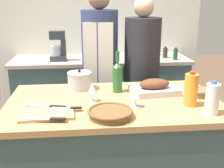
{
  "coord_description": "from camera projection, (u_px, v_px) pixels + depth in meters",
  "views": [
    {
      "loc": [
        -0.19,
        -1.82,
        1.6
      ],
      "look_at": [
        0.0,
        0.13,
        0.99
      ],
      "focal_mm": 45.0,
      "sensor_mm": 36.0,
      "label": 1
    }
  ],
  "objects": [
    {
      "name": "knife_bread",
      "position": [
        68.0,
        108.0,
        1.76
      ],
      "size": [
        0.19,
        0.04,
        0.01
      ],
      "color": "#B7B7BC",
      "rests_on": "cutting_board"
    },
    {
      "name": "wine_bottle_green",
      "position": [
        117.0,
        76.0,
        2.1
      ],
      "size": [
        0.07,
        0.07,
        0.31
      ],
      "color": "#28662D",
      "rests_on": "kitchen_island"
    },
    {
      "name": "stand_mixer",
      "position": [
        58.0,
        48.0,
        3.17
      ],
      "size": [
        0.18,
        0.14,
        0.34
      ],
      "color": "#333842",
      "rests_on": "back_counter"
    },
    {
      "name": "person_cook_guest",
      "position": [
        142.0,
        73.0,
        2.74
      ],
      "size": [
        0.34,
        0.34,
        1.61
      ],
      "rotation": [
        0.0,
        0.0,
        0.3
      ],
      "color": "beige",
      "rests_on": "ground_plane"
    },
    {
      "name": "condiment_bottle_short",
      "position": [
        165.0,
        53.0,
        3.35
      ],
      "size": [
        0.06,
        0.06,
        0.13
      ],
      "color": "#332D28",
      "rests_on": "back_counter"
    },
    {
      "name": "back_wall",
      "position": [
        99.0,
        25.0,
        3.56
      ],
      "size": [
        2.58,
        0.1,
        2.55
      ],
      "color": "silver",
      "rests_on": "ground_plane"
    },
    {
      "name": "wine_glass_right",
      "position": [
        136.0,
        94.0,
        1.81
      ],
      "size": [
        0.07,
        0.07,
        0.13
      ],
      "color": "silver",
      "rests_on": "kitchen_island"
    },
    {
      "name": "cutting_board",
      "position": [
        47.0,
        114.0,
        1.7
      ],
      "size": [
        0.33,
        0.23,
        0.02
      ],
      "color": "tan",
      "rests_on": "kitchen_island"
    },
    {
      "name": "juice_jug",
      "position": [
        191.0,
        90.0,
        1.83
      ],
      "size": [
        0.09,
        0.09,
        0.23
      ],
      "color": "orange",
      "rests_on": "kitchen_island"
    },
    {
      "name": "roasting_pan",
      "position": [
        154.0,
        88.0,
        2.08
      ],
      "size": [
        0.37,
        0.24,
        0.11
      ],
      "color": "#BCBCC1",
      "rests_on": "kitchen_island"
    },
    {
      "name": "back_counter",
      "position": [
        101.0,
        94.0,
        3.46
      ],
      "size": [
        2.08,
        0.6,
        0.91
      ],
      "color": "#3D565B",
      "rests_on": "ground_plane"
    },
    {
      "name": "mixing_bowl",
      "position": [
        198.0,
        92.0,
        2.03
      ],
      "size": [
        0.16,
        0.16,
        0.05
      ],
      "color": "#846647",
      "rests_on": "kitchen_island"
    },
    {
      "name": "stock_pot",
      "position": [
        80.0,
        81.0,
        2.18
      ],
      "size": [
        0.19,
        0.19,
        0.16
      ],
      "color": "#B7B7BC",
      "rests_on": "kitchen_island"
    },
    {
      "name": "condiment_bottle_tall",
      "position": [
        175.0,
        54.0,
        3.24
      ],
      "size": [
        0.05,
        0.05,
        0.14
      ],
      "color": "#234C28",
      "rests_on": "back_counter"
    },
    {
      "name": "knife_paring",
      "position": [
        47.0,
        119.0,
        1.6
      ],
      "size": [
        0.24,
        0.06,
        0.01
      ],
      "color": "#B7B7BC",
      "rests_on": "cutting_board"
    },
    {
      "name": "condiment_bottle_extra",
      "position": [
        157.0,
        47.0,
        3.51
      ],
      "size": [
        0.05,
        0.05,
        0.2
      ],
      "color": "#332D28",
      "rests_on": "back_counter"
    },
    {
      "name": "kitchen_island",
      "position": [
        114.0,
        158.0,
        2.09
      ],
      "size": [
        1.47,
        0.86,
        0.91
      ],
      "color": "#3D565B",
      "rests_on": "ground_plane"
    },
    {
      "name": "knife_chef",
      "position": [
        46.0,
        106.0,
        1.8
      ],
      "size": [
        0.28,
        0.1,
        0.01
      ],
      "color": "#B7B7BC",
      "rests_on": "cutting_board"
    },
    {
      "name": "milk_jug",
      "position": [
        212.0,
        99.0,
        1.7
      ],
      "size": [
        0.08,
        0.08,
        0.21
      ],
      "color": "white",
      "rests_on": "kitchen_island"
    },
    {
      "name": "wine_glass_left",
      "position": [
        92.0,
        89.0,
        1.91
      ],
      "size": [
        0.07,
        0.07,
        0.13
      ],
      "color": "silver",
      "rests_on": "kitchen_island"
    },
    {
      "name": "wicker_basket",
      "position": [
        110.0,
        113.0,
        1.67
      ],
      "size": [
        0.27,
        0.27,
        0.05
      ],
      "color": "brown",
      "rests_on": "kitchen_island"
    },
    {
      "name": "person_cook_aproned",
      "position": [
        100.0,
        69.0,
        2.73
      ],
      "size": [
        0.34,
        0.36,
        1.69
      ],
      "rotation": [
        0.0,
        0.0,
        -0.15
      ],
      "color": "beige",
      "rests_on": "ground_plane"
    }
  ]
}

